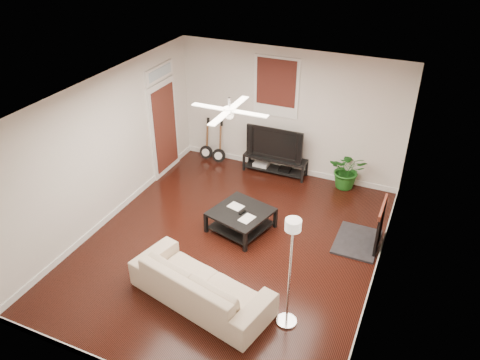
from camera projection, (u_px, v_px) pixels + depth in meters
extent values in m
cube|color=black|center=(231.00, 245.00, 8.49)|extent=(5.00, 6.00, 0.01)
cube|color=white|center=(229.00, 98.00, 7.06)|extent=(5.00, 6.00, 0.01)
cube|color=silver|center=(289.00, 113.00, 10.14)|extent=(5.00, 0.01, 2.80)
cube|color=silver|center=(121.00, 300.00, 5.42)|extent=(5.00, 0.01, 2.80)
cube|color=silver|center=(106.00, 150.00, 8.64)|extent=(0.01, 6.00, 2.80)
cube|color=silver|center=(385.00, 213.00, 6.91)|extent=(0.01, 6.00, 2.80)
cube|color=#A44D35|center=(395.00, 181.00, 7.70)|extent=(0.02, 2.20, 2.80)
cube|color=black|center=(369.00, 224.00, 8.28)|extent=(0.80, 1.10, 0.92)
cube|color=#3B1210|center=(276.00, 87.00, 9.93)|extent=(1.00, 0.06, 1.30)
cube|color=white|center=(164.00, 120.00, 10.20)|extent=(0.08, 1.00, 2.50)
cube|color=black|center=(275.00, 165.00, 10.64)|extent=(1.43, 0.38, 0.40)
imported|color=black|center=(276.00, 142.00, 10.37)|extent=(1.28, 0.17, 0.74)
cube|color=black|center=(241.00, 220.00, 8.81)|extent=(1.20, 1.20, 0.41)
imported|color=#C4B193|center=(201.00, 284.00, 7.18)|extent=(2.41, 1.38, 0.66)
imported|color=#1C5E1B|center=(348.00, 170.00, 10.00)|extent=(0.85, 0.76, 0.85)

